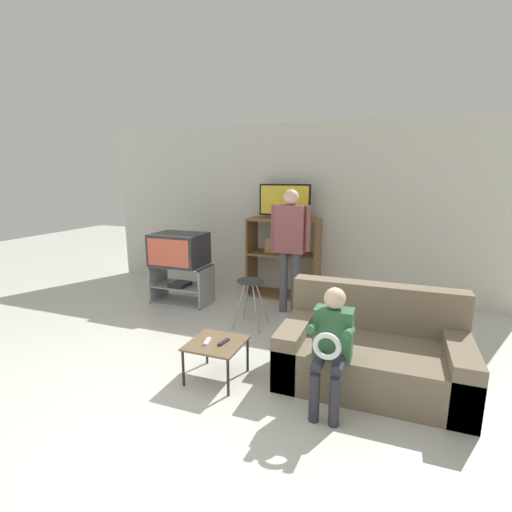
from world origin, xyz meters
name	(u,v)px	position (x,y,z in m)	size (l,w,h in m)	color
ground_plane	(160,424)	(0.00, 0.00, 0.00)	(18.00, 18.00, 0.00)	beige
wall_back	(291,210)	(0.00, 3.58, 1.30)	(6.40, 0.06, 2.60)	beige
tv_stand	(182,284)	(-1.33, 2.45, 0.28)	(0.85, 0.45, 0.56)	#939399
television_main	(179,249)	(-1.36, 2.47, 0.79)	(0.73, 0.57, 0.46)	#2D2D33
media_shelf	(283,257)	(-0.03, 3.27, 0.61)	(1.07, 0.47, 1.20)	brown
television_flat	(285,202)	(-0.03, 3.29, 1.44)	(0.78, 0.20, 0.51)	black
folding_stool	(251,289)	(-0.05, 1.98, 0.48)	(0.37, 0.38, 0.59)	#99999E
snack_table	(216,346)	(0.11, 0.74, 0.32)	(0.48, 0.48, 0.35)	brown
remote_control_black	(224,342)	(0.18, 0.75, 0.36)	(0.04, 0.14, 0.02)	#232328
remote_control_white	(207,341)	(0.04, 0.71, 0.36)	(0.04, 0.14, 0.02)	silver
couch	(372,352)	(1.43, 1.21, 0.27)	(1.58, 0.92, 0.82)	#756651
person_standing_adult	(290,239)	(0.26, 2.62, 1.01)	(0.53, 0.20, 1.66)	#4C4C56
person_seated_child	(331,341)	(1.14, 0.68, 0.57)	(0.33, 0.43, 0.97)	#2D2D38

